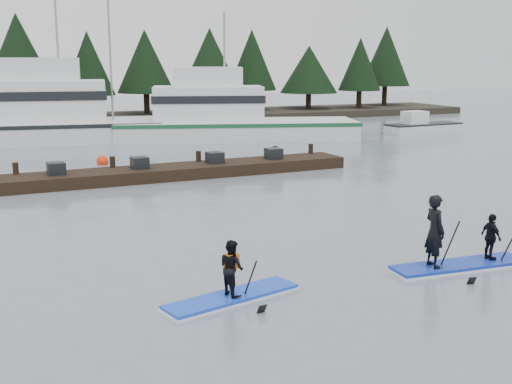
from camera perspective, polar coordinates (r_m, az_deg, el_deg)
name	(u,v)px	position (r m, az deg, el deg)	size (l,w,h in m)	color
ground	(356,287)	(15.16, 8.90, -8.35)	(160.00, 160.00, 0.00)	slate
far_shore	(87,120)	(54.82, -14.80, 6.24)	(70.00, 8.00, 0.60)	#2D281E
treeline	(87,123)	(54.84, -14.79, 5.93)	(60.00, 4.00, 8.00)	black
fishing_boat_large	(68,129)	(43.08, -16.36, 5.38)	(18.25, 7.53, 9.99)	silver
fishing_boat_medium	(230,129)	(42.42, -2.33, 5.61)	(16.20, 8.78, 9.12)	silver
skiff	(424,128)	(47.57, 14.67, 5.52)	(5.77, 1.73, 0.67)	silver
floating_dock	(184,171)	(28.89, -6.43, 1.87)	(15.58, 2.08, 0.52)	black
buoy_c	(304,141)	(41.31, 4.30, 4.51)	(0.53, 0.53, 0.53)	#FA2E0C
buoy_b	(103,164)	(33.03, -13.48, 2.40)	(0.59, 0.59, 0.59)	#FA2E0C
paddleboard_solo	(232,281)	(14.09, -2.17, -7.87)	(3.26, 1.54, 1.82)	blue
paddleboard_duo	(456,244)	(16.81, 17.31, -4.44)	(3.68, 1.27, 2.42)	#112EA8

